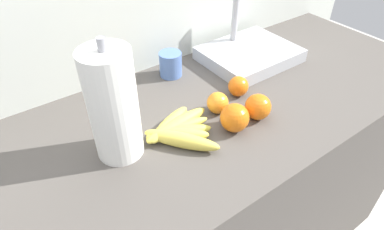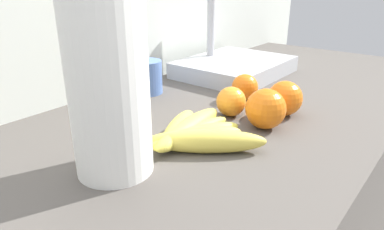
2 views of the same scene
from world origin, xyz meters
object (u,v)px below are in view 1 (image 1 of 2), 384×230
(orange_front, at_px, (238,86))
(mug, at_px, (171,64))
(orange_back_right, at_px, (218,103))
(paper_towel_roll, at_px, (113,106))
(banana_bunch, at_px, (177,131))
(orange_far_right, at_px, (258,107))
(orange_right, at_px, (235,118))
(sink_basin, at_px, (249,54))

(orange_front, height_order, mug, mug)
(orange_back_right, distance_m, paper_towel_roll, 0.33)
(orange_front, bearing_deg, orange_back_right, -164.58)
(banana_bunch, height_order, orange_far_right, orange_far_right)
(banana_bunch, bearing_deg, paper_towel_roll, 164.77)
(banana_bunch, height_order, orange_back_right, orange_back_right)
(orange_back_right, xyz_separation_m, orange_right, (-0.01, -0.09, 0.01))
(orange_far_right, xyz_separation_m, sink_basin, (0.22, 0.27, -0.01))
(orange_back_right, relative_size, sink_basin, 0.20)
(banana_bunch, relative_size, sink_basin, 0.67)
(paper_towel_roll, xyz_separation_m, mug, (0.31, 0.24, -0.10))
(sink_basin, distance_m, mug, 0.31)
(orange_back_right, xyz_separation_m, mug, (0.00, 0.26, 0.01))
(sink_basin, bearing_deg, paper_towel_roll, -165.32)
(orange_front, bearing_deg, mug, 115.60)
(orange_far_right, height_order, sink_basin, sink_basin)
(banana_bunch, height_order, sink_basin, sink_basin)
(orange_right, distance_m, paper_towel_roll, 0.34)
(orange_right, height_order, mug, mug)
(orange_back_right, distance_m, sink_basin, 0.35)
(sink_basin, relative_size, mug, 3.86)
(orange_far_right, bearing_deg, sink_basin, 50.75)
(banana_bunch, relative_size, orange_front, 3.42)
(orange_back_right, xyz_separation_m, orange_front, (0.11, 0.03, -0.00))
(banana_bunch, distance_m, mug, 0.33)
(orange_right, relative_size, mug, 0.96)
(orange_front, height_order, orange_right, orange_right)
(banana_bunch, bearing_deg, mug, 60.27)
(orange_far_right, bearing_deg, orange_right, -179.75)
(banana_bunch, relative_size, paper_towel_roll, 0.69)
(mug, bearing_deg, orange_far_right, -77.45)
(banana_bunch, distance_m, paper_towel_roll, 0.20)
(paper_towel_roll, bearing_deg, banana_bunch, -15.23)
(paper_towel_roll, relative_size, mug, 3.76)
(orange_right, bearing_deg, sink_basin, 40.90)
(orange_right, xyz_separation_m, mug, (0.01, 0.35, 0.00))
(orange_front, relative_size, paper_towel_roll, 0.20)
(orange_back_right, bearing_deg, paper_towel_roll, 176.56)
(paper_towel_roll, xyz_separation_m, sink_basin, (0.61, 0.16, -0.12))
(paper_towel_roll, bearing_deg, orange_back_right, -3.44)
(banana_bunch, relative_size, orange_right, 2.72)
(mug, bearing_deg, orange_front, -64.40)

